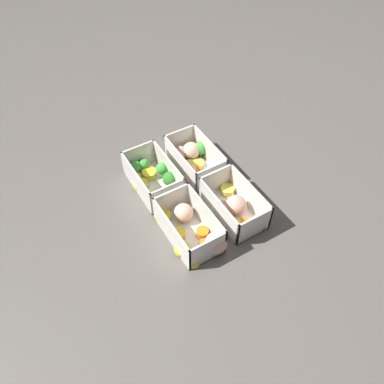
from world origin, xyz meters
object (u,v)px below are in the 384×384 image
Objects in this scene: container_near_right at (193,160)px; container_far_right at (153,177)px; container_far_left at (193,230)px; container_near_left at (233,206)px.

container_far_right is (-0.00, 0.12, -0.00)m from container_near_right.
container_near_right and container_far_left have the same top height.
container_far_left is at bearing 94.20° from container_near_left.
container_far_left is (-0.20, 0.12, 0.00)m from container_near_right.
container_far_right is at bearing 90.44° from container_near_right.
container_near_left is 1.01× the size of container_near_right.
container_near_right is at bearing 0.86° from container_near_left.
container_near_left is 0.98× the size of container_far_right.
container_far_left is 1.14× the size of container_far_right.
container_near_left is 0.23m from container_far_right.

